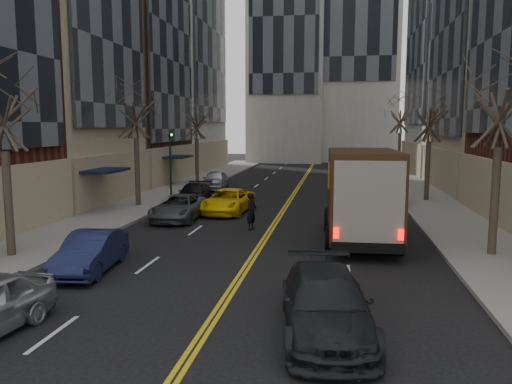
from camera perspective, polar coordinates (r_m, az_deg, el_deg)
sidewalk_left at (r=37.61m, az=-9.51°, el=0.08°), size 4.00×66.00×0.15m
sidewalk_right at (r=36.14m, az=18.65°, el=-0.52°), size 4.00×66.00×0.15m
tree_lf_near at (r=20.20m, az=-27.15°, el=10.60°), size 3.20×3.20×8.41m
tree_lf_mid at (r=30.74m, az=-13.66°, el=10.52°), size 3.20×3.20×8.91m
tree_lf_far at (r=42.99m, az=-6.84°, el=8.99°), size 3.20×3.20×8.12m
tree_rt_near at (r=20.23m, az=26.32°, el=11.25°), size 3.20×3.20×8.71m
tree_rt_mid at (r=33.84m, az=19.30°, el=9.29°), size 3.20×3.20×8.32m
tree_rt_far at (r=48.70m, az=16.24°, el=9.41°), size 3.20×3.20×9.11m
traffic_signal at (r=32.12m, az=-9.75°, el=3.74°), size 0.29×0.26×4.70m
ups_truck at (r=21.24m, az=11.91°, el=-0.49°), size 3.12×7.23×3.91m
observer_sedan at (r=12.10m, az=7.99°, el=-12.55°), size 2.61×5.21×1.45m
taxi at (r=28.23m, az=-3.21°, el=-1.05°), size 2.58×4.99×1.34m
pedestrian at (r=23.56m, az=-0.49°, el=-2.22°), size 0.59×0.74×1.78m
parked_lf_b at (r=17.80m, az=-18.38°, el=-6.54°), size 1.84×4.16×1.33m
parked_lf_c at (r=26.40m, az=-8.84°, el=-1.77°), size 2.27×4.75×1.31m
parked_lf_d at (r=31.79m, az=-7.11°, el=-0.20°), size 2.03×4.48×1.27m
parked_lf_e at (r=38.98m, az=-4.68°, el=1.38°), size 2.07×4.42×1.46m
parked_rt_a at (r=31.74m, az=15.06°, el=-0.23°), size 2.05×4.64×1.48m
parked_rt_b at (r=36.74m, az=12.39°, el=0.77°), size 2.45×4.95×1.35m
parked_rt_c at (r=43.99m, az=11.89°, el=1.99°), size 2.81×5.51×1.53m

